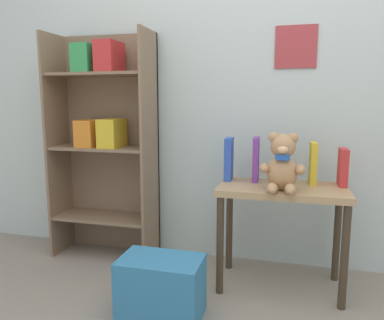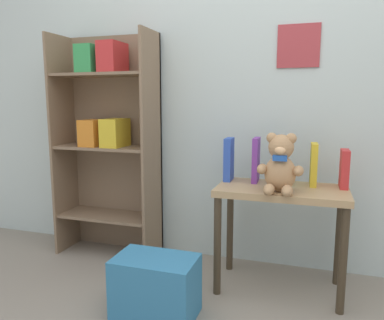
{
  "view_description": "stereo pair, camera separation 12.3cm",
  "coord_description": "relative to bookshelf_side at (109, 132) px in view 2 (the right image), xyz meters",
  "views": [
    {
      "loc": [
        0.2,
        -0.9,
        1.04
      ],
      "look_at": [
        -0.35,
        1.19,
        0.69
      ],
      "focal_mm": 35.0,
      "sensor_mm": 36.0,
      "label": 1
    },
    {
      "loc": [
        0.32,
        -0.87,
        1.04
      ],
      "look_at": [
        -0.35,
        1.19,
        0.69
      ],
      "focal_mm": 35.0,
      "sensor_mm": 36.0,
      "label": 2
    }
  ],
  "objects": [
    {
      "name": "storage_bin",
      "position": [
        0.61,
        -0.64,
        -0.68
      ],
      "size": [
        0.39,
        0.25,
        0.29
      ],
      "color": "teal",
      "rests_on": "ground_plane"
    },
    {
      "name": "display_table",
      "position": [
        1.16,
        -0.19,
        -0.35
      ],
      "size": [
        0.68,
        0.38,
        0.58
      ],
      "color": "tan",
      "rests_on": "ground_plane"
    },
    {
      "name": "book_standing_blue",
      "position": [
        0.84,
        -0.1,
        -0.13
      ],
      "size": [
        0.04,
        0.13,
        0.25
      ],
      "primitive_type": "cube",
      "rotation": [
        0.0,
        0.0,
        0.03
      ],
      "color": "#2D51B7",
      "rests_on": "display_table"
    },
    {
      "name": "teddy_bear",
      "position": [
        1.15,
        -0.3,
        -0.12
      ],
      "size": [
        0.23,
        0.21,
        0.3
      ],
      "color": "tan",
      "rests_on": "display_table"
    },
    {
      "name": "book_standing_purple",
      "position": [
        1.0,
        -0.1,
        -0.13
      ],
      "size": [
        0.03,
        0.13,
        0.25
      ],
      "primitive_type": "cube",
      "rotation": [
        0.0,
        0.0,
        0.02
      ],
      "color": "purple",
      "rests_on": "display_table"
    },
    {
      "name": "book_standing_red",
      "position": [
        1.47,
        -0.09,
        -0.15
      ],
      "size": [
        0.04,
        0.14,
        0.2
      ],
      "primitive_type": "cube",
      "rotation": [
        0.0,
        0.0,
        0.01
      ],
      "color": "red",
      "rests_on": "display_table"
    },
    {
      "name": "book_standing_teal",
      "position": [
        1.16,
        -0.1,
        -0.13
      ],
      "size": [
        0.03,
        0.1,
        0.25
      ],
      "primitive_type": "cube",
      "rotation": [
        0.0,
        0.0,
        0.01
      ],
      "color": "teal",
      "rests_on": "display_table"
    },
    {
      "name": "wall_back",
      "position": [
        0.98,
        0.16,
        0.42
      ],
      "size": [
        4.8,
        0.07,
        2.5
      ],
      "color": "silver",
      "rests_on": "ground_plane"
    },
    {
      "name": "book_standing_yellow",
      "position": [
        1.31,
        -0.09,
        -0.14
      ],
      "size": [
        0.04,
        0.12,
        0.23
      ],
      "primitive_type": "cube",
      "rotation": [
        0.0,
        0.0,
        0.05
      ],
      "color": "gold",
      "rests_on": "display_table"
    },
    {
      "name": "bookshelf_side",
      "position": [
        0.0,
        0.0,
        0.0
      ],
      "size": [
        0.68,
        0.29,
        1.47
      ],
      "color": "#7F664C",
      "rests_on": "ground_plane"
    }
  ]
}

